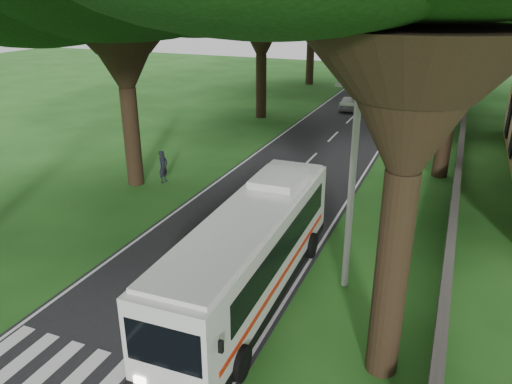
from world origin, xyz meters
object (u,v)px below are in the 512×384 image
Objects in this scene: pedestrian at (163,167)px; pole_far at (435,55)px; distant_car_c at (424,64)px; distant_car_a at (348,103)px; pole_mid at (415,86)px; coach_bus at (251,251)px; pole_near at (352,180)px.

pole_far is at bearing -18.78° from pedestrian.
pole_far is 20.21m from distant_car_c.
pedestrian is (-5.58, -22.90, 0.27)m from distant_car_a.
pole_mid is 4.26× the size of pedestrian.
coach_bus reaches higher than distant_car_a.
pole_far reaches higher than distant_car_c.
coach_bus is at bearing -93.97° from pole_far.
pole_mid reaches higher than coach_bus.
distant_car_c is at bearing 97.21° from pole_far.
coach_bus is at bearing 104.39° from distant_car_c.
pole_mid is at bearing 116.35° from distant_car_a.
pole_far is 35.48m from pedestrian.
pedestrian is (-9.22, 8.87, -0.90)m from coach_bus.
distant_car_c is at bearing 93.60° from pole_mid.
pedestrian is at bearing -110.09° from pole_far.
pole_mid is 1.55× the size of distant_car_c.
distant_car_c is (4.06, 30.05, 0.11)m from distant_car_a.
pole_near reaches higher than pedestrian.
pole_mid is 1.00× the size of pole_far.
pole_mid is at bearing 108.38° from distant_car_c.
pole_near and pole_mid have the same top height.
pole_far is at bearing -130.18° from distant_car_a.
pedestrian is (-12.14, -13.18, -3.24)m from pole_mid.
pole_near is at bearing -90.00° from pole_far.
pole_near is 20.00m from pole_mid.
pedestrian reaches higher than distant_car_c.
pole_near is at bearing -118.00° from pedestrian.
pole_mid is 20.00m from pole_far.
pole_mid is 22.37m from coach_bus.
pole_mid is at bearing 81.16° from coach_bus.
distant_car_c is at bearing -9.00° from pedestrian.
pole_far is (0.00, 40.00, 0.00)m from pole_near.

